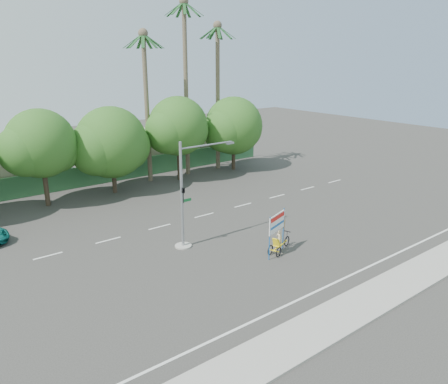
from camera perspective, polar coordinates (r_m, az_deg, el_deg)
ground at (r=27.54m, az=3.65°, el=-8.54°), size 120.00×120.00×0.00m
sidewalk_near at (r=23.14m, az=16.37°, el=-14.52°), size 50.00×2.40×0.12m
fence at (r=44.66m, az=-14.79°, el=2.49°), size 38.00×0.08×2.00m
building_right at (r=51.82m, az=-8.70°, el=5.78°), size 14.00×8.00×3.60m
tree_left at (r=38.36m, az=-22.87°, el=5.55°), size 6.66×5.60×8.07m
tree_center at (r=40.36m, az=-14.56°, el=6.02°), size 7.62×6.40×7.85m
tree_right at (r=43.39m, az=-6.07°, el=8.27°), size 6.90×5.80×8.36m
tree_far_right at (r=47.47m, az=1.22°, el=8.42°), size 7.38×6.20×7.94m
palm_tall at (r=45.24m, az=-5.04°, el=15.33°), size 3.73×3.79×17.45m
palm_mid at (r=47.57m, az=-0.83°, el=14.20°), size 3.73×3.79×15.45m
palm_short at (r=43.06m, az=-10.15°, el=12.89°), size 3.73×3.79×14.45m
traffic_signal at (r=28.16m, az=-4.97°, el=-1.55°), size 4.72×1.10×7.00m
trike_billboard at (r=27.88m, az=7.12°, el=-5.71°), size 2.78×1.22×2.86m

